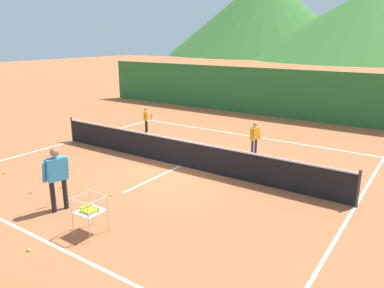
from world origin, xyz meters
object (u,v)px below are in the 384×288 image
at_px(tennis_ball_0, 31,192).
at_px(student_1, 255,135).
at_px(instructor, 57,173).
at_px(tennis_ball_2, 62,187).
at_px(tennis_net, 180,152).
at_px(tennis_ball_3, 4,172).
at_px(tennis_ball_4, 29,250).
at_px(tennis_ball_1, 111,195).
at_px(student_0, 146,117).
at_px(ball_cart, 89,210).

bearing_deg(tennis_ball_0, student_1, 61.70).
bearing_deg(instructor, tennis_ball_2, 142.24).
xyz_separation_m(tennis_net, tennis_ball_2, (-1.80, -3.63, -0.47)).
bearing_deg(tennis_ball_2, tennis_net, 63.66).
bearing_deg(tennis_ball_3, tennis_net, 41.53).
xyz_separation_m(instructor, tennis_ball_4, (1.10, -1.63, -0.99)).
distance_m(student_1, tennis_ball_1, 6.11).
xyz_separation_m(tennis_net, tennis_ball_4, (0.53, -6.20, -0.47)).
bearing_deg(instructor, student_0, 115.44).
bearing_deg(tennis_ball_0, tennis_ball_3, 168.35).
relative_size(tennis_net, student_0, 9.77).
height_order(student_1, tennis_ball_1, student_1).
bearing_deg(instructor, tennis_ball_1, 72.73).
bearing_deg(instructor, tennis_ball_4, -56.02).
distance_m(tennis_ball_2, tennis_ball_3, 2.66).
bearing_deg(tennis_ball_2, instructor, -37.76).
height_order(instructor, student_1, instructor).
xyz_separation_m(instructor, tennis_ball_0, (-1.61, 0.18, -0.99)).
xyz_separation_m(instructor, tennis_ball_3, (-3.87, 0.65, -0.99)).
height_order(tennis_net, ball_cart, tennis_net).
height_order(student_0, ball_cart, student_0).
bearing_deg(student_0, tennis_ball_1, -56.94).
xyz_separation_m(student_0, tennis_ball_2, (2.38, -6.62, -0.69)).
distance_m(student_1, tennis_ball_2, 7.14).
distance_m(instructor, tennis_ball_1, 1.75).
xyz_separation_m(student_0, tennis_ball_1, (4.03, -6.19, -0.69)).
relative_size(tennis_net, ball_cart, 13.04).
height_order(tennis_ball_1, tennis_ball_4, same).
xyz_separation_m(tennis_net, tennis_ball_1, (-0.14, -3.20, -0.47)).
distance_m(student_1, tennis_ball_4, 8.91).
bearing_deg(student_1, tennis_ball_3, -132.67).
xyz_separation_m(ball_cart, tennis_ball_2, (-2.82, 1.30, -0.55)).
xyz_separation_m(tennis_ball_0, tennis_ball_3, (-2.26, 0.47, 0.00)).
bearing_deg(tennis_ball_3, ball_cart, -10.36).
bearing_deg(tennis_ball_3, tennis_ball_4, -24.62).
relative_size(student_1, ball_cart, 1.45).
relative_size(ball_cart, tennis_ball_0, 13.22).
height_order(tennis_net, instructor, instructor).
xyz_separation_m(student_0, tennis_ball_0, (1.99, -7.39, -0.69)).
bearing_deg(instructor, tennis_ball_0, 173.52).
bearing_deg(tennis_ball_4, tennis_ball_1, 102.52).
distance_m(student_0, tennis_ball_0, 7.68).
xyz_separation_m(tennis_ball_1, tennis_ball_2, (-1.65, -0.43, 0.00)).
distance_m(instructor, student_1, 7.51).
height_order(instructor, tennis_ball_1, instructor).
bearing_deg(tennis_net, student_0, 144.35).
height_order(instructor, tennis_ball_0, instructor).
relative_size(tennis_net, tennis_ball_4, 172.34).
distance_m(ball_cart, tennis_ball_2, 3.15).
bearing_deg(student_0, tennis_net, -35.65).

